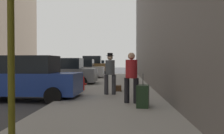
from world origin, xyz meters
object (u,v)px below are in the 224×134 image
object	(u,v)px
parked_bronze_suv	(91,66)
rolling_suitcase	(143,96)
parked_silver_sedan	(81,70)
fire_hydrant	(82,83)
pedestrian_with_beanie	(110,71)
duffel_bag	(118,88)
parked_gray_coupe	(65,73)
pedestrian_in_red_jacket	(131,75)
parked_blue_sedan	(28,79)
parked_dark_green_sedan	(97,67)

from	to	relation	value
parked_bronze_suv	rolling_suitcase	size ratio (longest dim) A/B	4.44
parked_silver_sedan	rolling_suitcase	distance (m)	15.34
fire_hydrant	pedestrian_with_beanie	size ratio (longest dim) A/B	0.40
parked_silver_sedan	fire_hydrant	bearing A→B (deg)	-80.02
fire_hydrant	duffel_bag	bearing A→B (deg)	-6.14
parked_gray_coupe	parked_silver_sedan	world-z (taller)	same
parked_bronze_suv	pedestrian_in_red_jacket	world-z (taller)	parked_bronze_suv
parked_silver_sedan	pedestrian_in_red_jacket	distance (m)	14.53
parked_silver_sedan	parked_bronze_suv	size ratio (longest dim) A/B	0.91
parked_bronze_suv	pedestrian_with_beanie	size ratio (longest dim) A/B	2.60
parked_bronze_suv	fire_hydrant	bearing A→B (deg)	-84.00
parked_blue_sedan	parked_gray_coupe	size ratio (longest dim) A/B	1.01
rolling_suitcase	duffel_bag	xyz separation A→B (m)	(-0.85, 4.25, -0.20)
fire_hydrant	rolling_suitcase	size ratio (longest dim) A/B	0.68
parked_gray_coupe	pedestrian_in_red_jacket	world-z (taller)	pedestrian_in_red_jacket
rolling_suitcase	duffel_bag	bearing A→B (deg)	101.37
parked_dark_green_sedan	pedestrian_in_red_jacket	bearing A→B (deg)	-81.62
fire_hydrant	pedestrian_with_beanie	bearing A→B (deg)	-46.14
parked_blue_sedan	duffel_bag	bearing A→B (deg)	30.88
parked_dark_green_sedan	parked_silver_sedan	bearing A→B (deg)	-90.00
parked_blue_sedan	rolling_suitcase	distance (m)	4.91
parked_bronze_suv	pedestrian_in_red_jacket	size ratio (longest dim) A/B	2.70
parked_gray_coupe	parked_bronze_suv	distance (m)	13.24
parked_blue_sedan	parked_bronze_suv	distance (m)	19.49
parked_dark_green_sedan	pedestrian_with_beanie	distance (m)	25.76
pedestrian_in_red_jacket	rolling_suitcase	bearing A→B (deg)	-65.95
parked_blue_sedan	parked_gray_coupe	world-z (taller)	same
parked_bronze_suv	duffel_bag	size ratio (longest dim) A/B	10.50
parked_blue_sedan	parked_dark_green_sedan	xyz separation A→B (m)	(0.00, 26.37, 0.00)
parked_bronze_suv	rolling_suitcase	bearing A→B (deg)	-78.44
parked_blue_sedan	parked_bronze_suv	size ratio (longest dim) A/B	0.92
parked_bronze_suv	parked_dark_green_sedan	bearing A→B (deg)	90.00
pedestrian_in_red_jacket	parked_bronze_suv	bearing A→B (deg)	101.09
parked_blue_sedan	pedestrian_with_beanie	distance (m)	3.36
pedestrian_with_beanie	duffel_bag	xyz separation A→B (m)	(0.32, 1.31, -0.85)
pedestrian_with_beanie	rolling_suitcase	world-z (taller)	pedestrian_with_beanie
parked_dark_green_sedan	parked_blue_sedan	bearing A→B (deg)	-90.00
fire_hydrant	pedestrian_in_red_jacket	xyz separation A→B (m)	(2.28, -3.70, 0.61)
parked_gray_coupe	parked_dark_green_sedan	xyz separation A→B (m)	(0.00, 20.12, 0.00)
fire_hydrant	duffel_bag	xyz separation A→B (m)	(1.76, -0.19, -0.21)
pedestrian_in_red_jacket	fire_hydrant	bearing A→B (deg)	121.71
parked_silver_sedan	parked_blue_sedan	bearing A→B (deg)	-90.00
rolling_suitcase	duffel_bag	world-z (taller)	rolling_suitcase
parked_gray_coupe	parked_dark_green_sedan	size ratio (longest dim) A/B	1.00
parked_blue_sedan	duffel_bag	world-z (taller)	parked_blue_sedan
parked_bronze_suv	pedestrian_in_red_jacket	distance (m)	21.26
duffel_bag	fire_hydrant	bearing A→B (deg)	173.86
parked_gray_coupe	fire_hydrant	distance (m)	4.34
parked_dark_green_sedan	fire_hydrant	bearing A→B (deg)	-85.71
parked_dark_green_sedan	pedestrian_with_beanie	bearing A→B (deg)	-82.75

